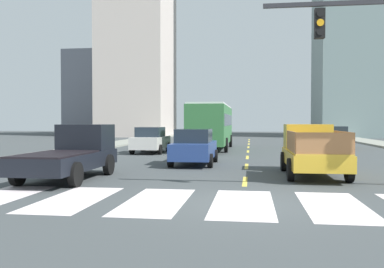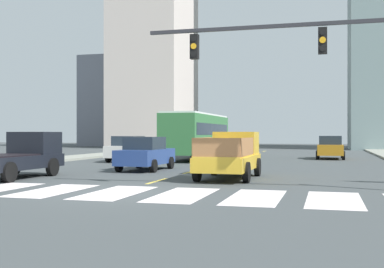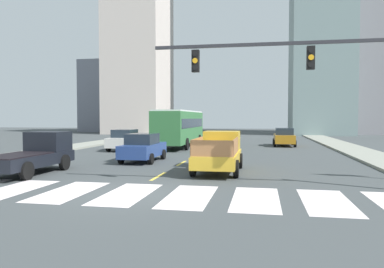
{
  "view_description": "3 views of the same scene",
  "coord_description": "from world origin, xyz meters",
  "px_view_note": "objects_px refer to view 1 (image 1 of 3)",
  "views": [
    {
      "loc": [
        0.2,
        -10.6,
        2.05
      ],
      "look_at": [
        -2.7,
        10.0,
        1.46
      ],
      "focal_mm": 39.36,
      "sensor_mm": 36.0,
      "label": 1
    },
    {
      "loc": [
        6.49,
        -14.66,
        1.87
      ],
      "look_at": [
        -2.06,
        16.91,
        1.86
      ],
      "focal_mm": 46.69,
      "sensor_mm": 36.0,
      "label": 2
    },
    {
      "loc": [
        4.63,
        -12.33,
        2.68
      ],
      "look_at": [
        0.64,
        8.92,
        1.73
      ],
      "focal_mm": 34.81,
      "sensor_mm": 36.0,
      "label": 3
    }
  ],
  "objects_px": {
    "city_bus": "(212,123)",
    "sedan_mid": "(194,147)",
    "pickup_stakebed": "(311,151)",
    "sedan_near_left": "(151,140)",
    "sedan_near_right": "(334,137)",
    "pickup_dark": "(73,153)"
  },
  "relations": [
    {
      "from": "pickup_stakebed",
      "to": "sedan_near_right",
      "type": "bearing_deg",
      "value": 79.26
    },
    {
      "from": "city_bus",
      "to": "sedan_mid",
      "type": "relative_size",
      "value": 2.45
    },
    {
      "from": "sedan_mid",
      "to": "pickup_dark",
      "type": "bearing_deg",
      "value": -124.14
    },
    {
      "from": "pickup_dark",
      "to": "sedan_near_left",
      "type": "bearing_deg",
      "value": 90.94
    },
    {
      "from": "pickup_dark",
      "to": "sedan_near_right",
      "type": "distance_m",
      "value": 23.72
    },
    {
      "from": "pickup_stakebed",
      "to": "sedan_near_left",
      "type": "height_order",
      "value": "pickup_stakebed"
    },
    {
      "from": "sedan_near_left",
      "to": "pickup_dark",
      "type": "bearing_deg",
      "value": -86.68
    },
    {
      "from": "pickup_stakebed",
      "to": "sedan_mid",
      "type": "xyz_separation_m",
      "value": [
        -5.05,
        3.15,
        -0.08
      ]
    },
    {
      "from": "pickup_dark",
      "to": "sedan_mid",
      "type": "distance_m",
      "value": 6.58
    },
    {
      "from": "sedan_near_right",
      "to": "sedan_near_left",
      "type": "bearing_deg",
      "value": -153.84
    },
    {
      "from": "pickup_dark",
      "to": "sedan_mid",
      "type": "relative_size",
      "value": 1.18
    },
    {
      "from": "pickup_stakebed",
      "to": "sedan_near_left",
      "type": "xyz_separation_m",
      "value": [
        -8.94,
        10.39,
        -0.08
      ]
    },
    {
      "from": "city_bus",
      "to": "sedan_near_left",
      "type": "bearing_deg",
      "value": -130.1
    },
    {
      "from": "pickup_dark",
      "to": "sedan_near_left",
      "type": "height_order",
      "value": "pickup_dark"
    },
    {
      "from": "pickup_dark",
      "to": "sedan_mid",
      "type": "xyz_separation_m",
      "value": [
        3.74,
        5.42,
        -0.06
      ]
    },
    {
      "from": "pickup_stakebed",
      "to": "sedan_near_right",
      "type": "distance_m",
      "value": 18.08
    },
    {
      "from": "sedan_mid",
      "to": "city_bus",
      "type": "bearing_deg",
      "value": 91.55
    },
    {
      "from": "pickup_dark",
      "to": "pickup_stakebed",
      "type": "bearing_deg",
      "value": 14.69
    },
    {
      "from": "city_bus",
      "to": "sedan_mid",
      "type": "bearing_deg",
      "value": -86.87
    },
    {
      "from": "pickup_stakebed",
      "to": "sedan_near_right",
      "type": "relative_size",
      "value": 1.18
    },
    {
      "from": "city_bus",
      "to": "sedan_near_left",
      "type": "relative_size",
      "value": 2.45
    },
    {
      "from": "sedan_near_right",
      "to": "pickup_dark",
      "type": "bearing_deg",
      "value": -125.74
    }
  ]
}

